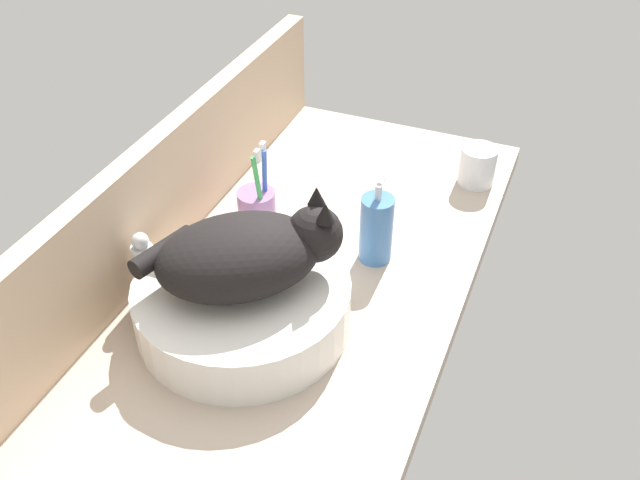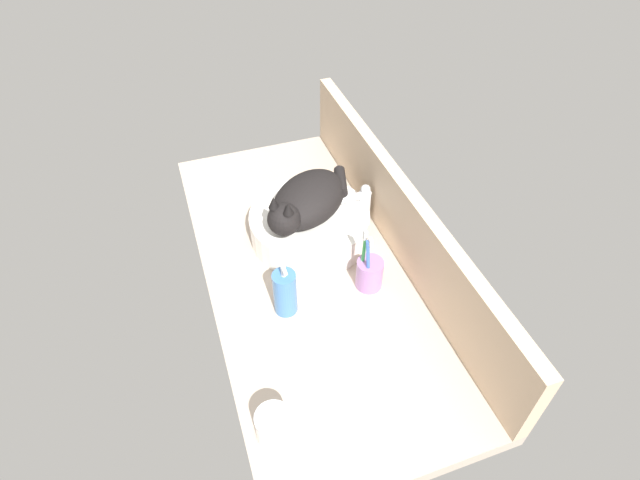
% 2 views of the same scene
% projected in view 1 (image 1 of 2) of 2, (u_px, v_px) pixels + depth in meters
% --- Properties ---
extents(ground_plane, '(1.21, 0.55, 0.04)m').
position_uv_depth(ground_plane, '(296.00, 294.00, 1.23)').
color(ground_plane, '#B2A08E').
extents(backsplash_panel, '(1.21, 0.04, 0.22)m').
position_uv_depth(backsplash_panel, '(157.00, 199.00, 1.23)').
color(backsplash_panel, '#CCAD8C').
rests_on(backsplash_panel, ground_plane).
extents(sink_basin, '(0.34, 0.34, 0.08)m').
position_uv_depth(sink_basin, '(243.00, 304.00, 1.12)').
color(sink_basin, silver).
rests_on(sink_basin, ground_plane).
extents(cat, '(0.29, 0.30, 0.14)m').
position_uv_depth(cat, '(247.00, 253.00, 1.07)').
color(cat, black).
rests_on(cat, sink_basin).
extents(faucet, '(0.04, 0.12, 0.14)m').
position_uv_depth(faucet, '(151.00, 266.00, 1.15)').
color(faucet, silver).
rests_on(faucet, ground_plane).
extents(soap_dispenser, '(0.06, 0.06, 0.16)m').
position_uv_depth(soap_dispenser, '(376.00, 228.00, 1.24)').
color(soap_dispenser, '#3F72B2').
rests_on(soap_dispenser, ground_plane).
extents(toothbrush_cup, '(0.07, 0.07, 0.19)m').
position_uv_depth(toothbrush_cup, '(257.00, 210.00, 1.31)').
color(toothbrush_cup, '#996BA8').
rests_on(toothbrush_cup, ground_plane).
extents(water_glass, '(0.07, 0.07, 0.08)m').
position_uv_depth(water_glass, '(477.00, 168.00, 1.45)').
color(water_glass, white).
rests_on(water_glass, ground_plane).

